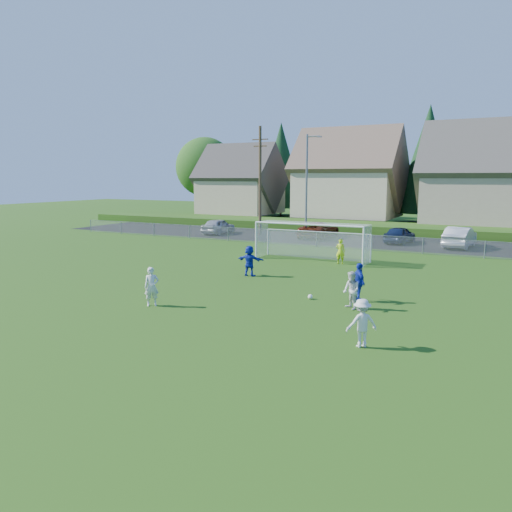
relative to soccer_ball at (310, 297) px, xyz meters
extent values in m
plane|color=#193D0C|center=(-3.79, -6.01, -0.11)|extent=(160.00, 160.00, 0.00)
plane|color=black|center=(-3.79, 21.49, -0.10)|extent=(60.00, 60.00, 0.00)
cube|color=#1E420F|center=(-3.79, 28.99, 0.29)|extent=(70.00, 6.00, 0.80)
sphere|color=white|center=(0.00, 0.00, 0.00)|extent=(0.22, 0.22, 0.22)
imported|color=silver|center=(-5.53, -4.19, 0.72)|extent=(0.71, 0.70, 1.66)
imported|color=silver|center=(2.11, -0.81, 0.68)|extent=(0.97, 0.96, 1.57)
imported|color=silver|center=(3.78, -5.17, 0.68)|extent=(1.17, 1.09, 1.58)
imported|color=#1226A9|center=(2.02, 0.62, 0.75)|extent=(0.97, 1.03, 1.71)
imported|color=#1226A9|center=(-4.94, 3.43, 0.74)|extent=(1.58, 0.53, 1.69)
imported|color=#BADB19|center=(-1.72, 9.49, 0.69)|extent=(0.61, 0.43, 1.59)
imported|color=#A1A4A9|center=(-17.41, 20.24, 0.63)|extent=(1.87, 4.38, 1.47)
imported|color=#551C09|center=(-7.68, 21.63, 0.62)|extent=(2.47, 5.26, 1.45)
imported|color=#121F40|center=(-0.51, 21.38, 0.59)|extent=(2.15, 4.27, 1.40)
imported|color=silver|center=(4.16, 20.90, 0.70)|extent=(2.16, 5.04, 1.62)
cylinder|color=white|center=(-7.44, 8.99, 1.11)|extent=(0.12, 0.12, 2.44)
cylinder|color=white|center=(-0.14, 8.99, 1.11)|extent=(0.12, 0.12, 2.44)
cylinder|color=white|center=(-3.79, 8.99, 2.33)|extent=(7.30, 0.12, 0.12)
cylinder|color=white|center=(-7.44, 10.79, 0.79)|extent=(0.08, 0.08, 1.80)
cylinder|color=white|center=(-0.14, 10.79, 0.79)|extent=(0.08, 0.08, 1.80)
cylinder|color=white|center=(-3.79, 10.79, 1.69)|extent=(7.30, 0.08, 0.08)
cube|color=silver|center=(-3.79, 10.79, 0.79)|extent=(7.30, 0.02, 1.80)
cube|color=silver|center=(-7.44, 9.89, 1.11)|extent=(0.02, 1.80, 2.44)
cube|color=silver|center=(-0.14, 9.89, 1.11)|extent=(0.02, 1.80, 2.44)
cube|color=silver|center=(-3.79, 9.89, 2.33)|extent=(7.30, 1.80, 0.02)
cube|color=gray|center=(-3.79, 15.99, 1.06)|extent=(52.00, 0.03, 0.03)
cube|color=gray|center=(-3.79, 15.99, 0.49)|extent=(52.00, 0.02, 1.14)
cylinder|color=gray|center=(-29.79, 15.99, 0.49)|extent=(0.06, 0.06, 1.20)
cylinder|color=gray|center=(-3.79, 15.99, 0.49)|extent=(0.06, 0.06, 1.20)
cylinder|color=slate|center=(-8.29, 19.99, 4.39)|extent=(0.18, 0.18, 9.00)
cylinder|color=slate|center=(-7.79, 19.99, 8.69)|extent=(1.20, 0.12, 0.12)
cube|color=slate|center=(-7.19, 19.99, 8.64)|extent=(0.36, 0.18, 0.12)
cylinder|color=#473321|center=(-13.29, 20.99, 4.89)|extent=(0.26, 0.26, 10.00)
cube|color=#473321|center=(-13.29, 20.99, 8.69)|extent=(1.60, 0.10, 0.10)
cube|color=#473321|center=(-13.29, 20.99, 8.09)|extent=(1.30, 0.10, 0.10)
cube|color=tan|center=(-23.79, 35.99, 2.94)|extent=(9.00, 8.00, 4.50)
pyramid|color=#423D38|center=(-23.79, 35.99, 9.60)|extent=(9.90, 8.80, 4.41)
cube|color=#C6B58E|center=(-9.79, 36.99, 3.44)|extent=(11.00, 9.00, 5.50)
pyramid|color=brown|center=(-9.79, 36.99, 11.15)|extent=(12.10, 9.90, 4.96)
cube|color=tan|center=(5.21, 35.99, 3.19)|extent=(12.00, 10.00, 5.00)
pyramid|color=#4C473F|center=(5.21, 35.99, 11.21)|extent=(13.20, 11.00, 5.52)
cylinder|color=#382616|center=(-31.79, 39.99, 1.87)|extent=(0.36, 0.36, 3.96)
sphere|color=#2B5B19|center=(-31.79, 39.99, 6.71)|extent=(8.36, 8.36, 8.36)
cylinder|color=#382616|center=(-21.79, 43.99, 0.49)|extent=(0.30, 0.30, 1.20)
cone|color=#143819|center=(-21.79, 43.99, 6.94)|extent=(6.76, 6.76, 11.70)
cylinder|color=#382616|center=(-11.79, 44.99, 0.49)|extent=(0.30, 0.30, 1.20)
cone|color=#143819|center=(-11.79, 44.99, 6.49)|extent=(6.24, 6.24, 10.80)
cylinder|color=#382616|center=(-1.79, 41.99, 0.49)|extent=(0.30, 0.30, 1.20)
cone|color=#143819|center=(-1.79, 41.99, 7.39)|extent=(7.28, 7.28, 12.60)
camera|label=1|loc=(7.91, -20.40, 5.29)|focal=35.00mm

